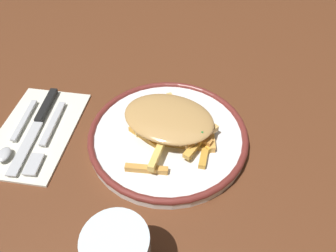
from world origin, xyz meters
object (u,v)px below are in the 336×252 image
(fries_heap, at_px, (172,123))
(knife, at_px, (39,120))
(napkin, at_px, (36,130))
(fork, at_px, (47,135))
(spoon, at_px, (12,140))
(plate, at_px, (168,136))

(fries_heap, relative_size, knife, 0.92)
(napkin, bearing_deg, fork, 156.91)
(fries_heap, bearing_deg, napkin, 4.86)
(napkin, bearing_deg, fries_heap, -175.14)
(fork, bearing_deg, fries_heap, -171.37)
(napkin, xyz_separation_m, fork, (-0.03, 0.01, 0.01))
(napkin, relative_size, fork, 1.25)
(knife, bearing_deg, fork, 133.61)
(fork, relative_size, spoon, 1.16)
(fries_heap, distance_m, spoon, 0.28)
(fries_heap, height_order, fork, fries_heap)
(plate, distance_m, knife, 0.24)
(napkin, distance_m, knife, 0.02)
(napkin, distance_m, spoon, 0.04)
(fork, bearing_deg, napkin, -23.09)
(plate, height_order, napkin, plate)
(plate, xyz_separation_m, fork, (0.21, 0.03, -0.00))
(spoon, bearing_deg, fork, -157.40)
(fork, distance_m, spoon, 0.06)
(fork, bearing_deg, plate, -172.09)
(knife, bearing_deg, plate, 179.63)
(knife, bearing_deg, fries_heap, -179.49)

